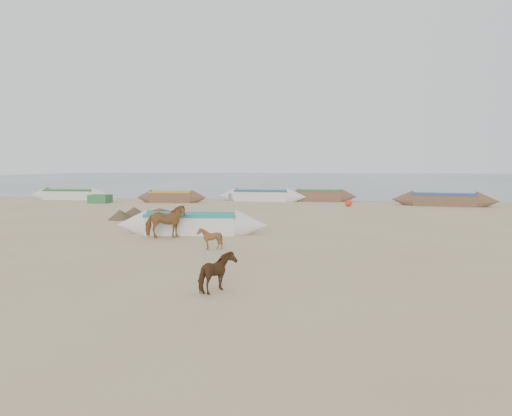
{
  "coord_description": "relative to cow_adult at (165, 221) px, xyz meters",
  "views": [
    {
      "loc": [
        3.11,
        -16.18,
        2.8
      ],
      "look_at": [
        0.0,
        4.0,
        1.0
      ],
      "focal_mm": 35.0,
      "sensor_mm": 36.0,
      "label": 1
    }
  ],
  "objects": [
    {
      "name": "near_canoe",
      "position": [
        0.66,
        1.29,
        -0.22
      ],
      "size": [
        6.21,
        1.84,
        0.83
      ],
      "primitive_type": null,
      "rotation": [
        0.0,
        0.0,
        0.09
      ],
      "color": "white",
      "rests_on": "ground"
    },
    {
      "name": "beach_clutter",
      "position": [
        7.37,
        17.86,
        -0.34
      ],
      "size": [
        47.2,
        4.84,
        0.64
      ],
      "color": "#326F3D",
      "rests_on": "ground"
    },
    {
      "name": "debris_pile",
      "position": [
        -2.63,
        6.75,
        -0.38
      ],
      "size": [
        4.74,
        4.74,
        0.51
      ],
      "primitive_type": "cone",
      "rotation": [
        0.0,
        0.0,
        -0.25
      ],
      "color": "brown",
      "rests_on": "ground"
    },
    {
      "name": "ground",
      "position": [
        3.13,
        -1.8,
        -0.64
      ],
      "size": [
        140.0,
        140.0,
        0.0
      ],
      "primitive_type": "plane",
      "color": "tan",
      "rests_on": "ground"
    },
    {
      "name": "cow_adult",
      "position": [
        0.0,
        0.0,
        0.0
      ],
      "size": [
        1.65,
        1.13,
        1.27
      ],
      "primitive_type": "imported",
      "rotation": [
        0.0,
        0.0,
        1.9
      ],
      "color": "brown",
      "rests_on": "ground"
    },
    {
      "name": "calf_right",
      "position": [
        3.79,
        -7.52,
        -0.21
      ],
      "size": [
        0.75,
        0.87,
        0.86
      ],
      "primitive_type": "imported",
      "rotation": [
        0.0,
        0.0,
        1.59
      ],
      "color": "#4E3119",
      "rests_on": "ground"
    },
    {
      "name": "calf_front",
      "position": [
        2.29,
        -2.24,
        -0.26
      ],
      "size": [
        0.8,
        0.74,
        0.75
      ],
      "primitive_type": "imported",
      "rotation": [
        0.0,
        0.0,
        -1.79
      ],
      "color": "brown",
      "rests_on": "ground"
    },
    {
      "name": "sea",
      "position": [
        3.13,
        80.2,
        -0.63
      ],
      "size": [
        160.0,
        160.0,
        0.0
      ],
      "primitive_type": "plane",
      "color": "slate",
      "rests_on": "ground"
    },
    {
      "name": "waterline_canoes",
      "position": [
        3.7,
        18.54,
        -0.22
      ],
      "size": [
        59.44,
        4.9,
        0.87
      ],
      "color": "brown",
      "rests_on": "ground"
    }
  ]
}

